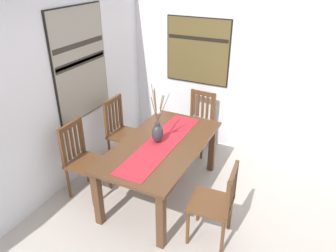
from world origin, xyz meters
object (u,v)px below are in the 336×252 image
painting_on_side_wall (198,51)px  dining_table (161,151)px  chair_3 (198,120)px  chair_2 (83,158)px  chair_0 (122,131)px  chair_1 (217,202)px  painting_on_back_wall (80,64)px  centerpiece_vase (158,132)px

painting_on_side_wall → dining_table: bearing=-173.8°
chair_3 → painting_on_side_wall: 1.02m
dining_table → chair_2: bearing=114.3°
chair_0 → chair_2: bearing=177.3°
chair_1 → painting_on_back_wall: (0.55, 2.03, 1.02)m
chair_1 → chair_2: 1.71m
chair_1 → chair_3: size_ratio=0.99×
chair_0 → chair_1: chair_0 is taller
dining_table → painting_on_side_wall: bearing=6.2°
chair_2 → painting_on_side_wall: bearing=-20.6°
dining_table → painting_on_back_wall: painting_on_back_wall is taller
centerpiece_vase → chair_3: centerpiece_vase is taller
chair_0 → painting_on_back_wall: painting_on_back_wall is taller
centerpiece_vase → painting_on_side_wall: bearing=4.2°
chair_3 → painting_on_side_wall: bearing=30.9°
centerpiece_vase → chair_2: (-0.41, 0.82, -0.37)m
dining_table → chair_0: size_ratio=1.75×
chair_2 → chair_3: 1.84m
painting_on_back_wall → painting_on_side_wall: 1.71m
centerpiece_vase → chair_0: size_ratio=0.73×
painting_on_back_wall → painting_on_side_wall: painting_on_back_wall is taller
chair_0 → chair_3: (0.81, -0.84, -0.02)m
chair_0 → chair_1: 1.86m
painting_on_back_wall → painting_on_side_wall: bearing=-37.1°
dining_table → chair_3: 1.23m
centerpiece_vase → dining_table: bearing=-103.4°
chair_1 → painting_on_back_wall: size_ratio=0.65×
centerpiece_vase → painting_on_back_wall: 1.31m
dining_table → painting_on_side_wall: (1.50, 0.16, 0.84)m
dining_table → painting_on_side_wall: size_ratio=1.74×
dining_table → chair_3: chair_3 is taller
chair_1 → chair_3: bearing=26.9°
chair_0 → chair_1: bearing=-116.4°
chair_3 → centerpiece_vase: bearing=177.3°
chair_2 → chair_3: (1.62, -0.88, -0.01)m
dining_table → chair_2: 0.97m
chair_2 → painting_on_back_wall: painting_on_back_wall is taller
chair_2 → painting_on_side_wall: painting_on_side_wall is taller
centerpiece_vase → painting_on_back_wall: (0.12, 1.14, 0.63)m
dining_table → chair_1: bearing=-116.6°
chair_1 → centerpiece_vase: bearing=64.2°
chair_0 → painting_on_side_wall: 1.59m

